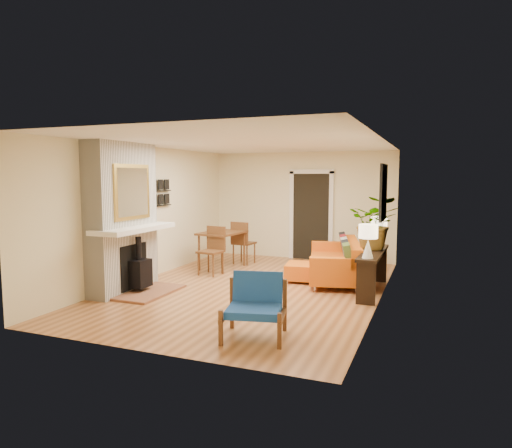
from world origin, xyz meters
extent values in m
plane|color=#B97947|center=(0.00, 0.00, 0.00)|extent=(6.50, 6.50, 0.00)
plane|color=white|center=(0.00, 0.00, 2.60)|extent=(6.50, 6.50, 0.00)
plane|color=#F2E7BD|center=(0.00, 3.25, 1.30)|extent=(4.50, 0.00, 4.50)
plane|color=#F2E7BD|center=(0.00, -3.25, 1.30)|extent=(4.50, 0.00, 4.50)
plane|color=#F2E7BD|center=(-2.25, 0.00, 1.30)|extent=(0.00, 6.50, 6.50)
plane|color=#F2E7BD|center=(2.25, 0.00, 1.30)|extent=(0.00, 6.50, 6.50)
cube|color=black|center=(0.25, 3.22, 1.05)|extent=(0.88, 0.06, 2.10)
cube|color=white|center=(-0.24, 3.21, 1.05)|extent=(0.10, 0.08, 2.18)
cube|color=white|center=(0.74, 3.21, 1.05)|extent=(0.10, 0.08, 2.18)
cube|color=white|center=(0.25, 3.21, 2.13)|extent=(1.08, 0.08, 0.10)
cube|color=black|center=(2.22, 0.40, 1.75)|extent=(0.04, 0.85, 0.95)
cube|color=slate|center=(2.19, 0.40, 1.75)|extent=(0.01, 0.70, 0.80)
cube|color=black|center=(-2.21, 0.35, 1.42)|extent=(0.06, 0.95, 0.02)
cube|color=black|center=(-2.21, 0.35, 1.72)|extent=(0.06, 0.95, 0.02)
cube|color=white|center=(-2.04, -1.00, 1.86)|extent=(0.42, 1.50, 1.48)
cube|color=white|center=(-2.04, -1.00, 0.56)|extent=(0.42, 1.50, 1.12)
cube|color=white|center=(-1.79, -1.00, 1.12)|extent=(0.60, 1.68, 0.08)
cube|color=black|center=(-1.83, -1.00, 0.45)|extent=(0.03, 0.72, 0.78)
cube|color=brown|center=(-1.53, -1.00, 0.02)|extent=(0.75, 1.30, 0.04)
cube|color=black|center=(-1.71, -1.00, 0.34)|extent=(0.30, 0.36, 0.48)
cylinder|color=black|center=(-1.71, -1.00, 0.78)|extent=(0.10, 0.10, 0.40)
cube|color=gold|center=(-1.82, -1.00, 1.75)|extent=(0.04, 0.95, 0.95)
cube|color=silver|center=(-1.80, -1.00, 1.75)|extent=(0.01, 0.82, 0.82)
cylinder|color=silver|center=(1.12, 0.21, 0.05)|extent=(0.05, 0.05, 0.10)
cylinder|color=silver|center=(1.81, 0.37, 0.05)|extent=(0.05, 0.05, 0.10)
cylinder|color=silver|center=(0.68, 2.05, 0.05)|extent=(0.05, 0.05, 0.10)
cylinder|color=silver|center=(1.37, 2.21, 0.05)|extent=(0.05, 0.05, 0.10)
cube|color=#CE5913|center=(1.24, 1.21, 0.25)|extent=(1.38, 2.29, 0.31)
cube|color=#CE5913|center=(1.59, 1.29, 0.58)|extent=(0.69, 2.13, 0.36)
cube|color=#CE5913|center=(1.47, 0.26, 0.51)|extent=(0.93, 0.39, 0.20)
cube|color=#CE5913|center=(1.02, 2.16, 0.51)|extent=(0.93, 0.39, 0.20)
cube|color=#495F29|center=(1.64, 0.47, 0.63)|extent=(0.29, 0.44, 0.42)
cube|color=black|center=(1.55, 0.86, 0.63)|extent=(0.29, 0.44, 0.42)
cube|color=#959591|center=(1.45, 1.26, 0.63)|extent=(0.29, 0.44, 0.42)
cube|color=maroon|center=(1.37, 1.61, 0.63)|extent=(0.29, 0.44, 0.42)
cube|color=black|center=(1.28, 2.00, 0.63)|extent=(0.29, 0.44, 0.42)
cylinder|color=silver|center=(0.49, 0.59, 0.03)|extent=(0.04, 0.04, 0.05)
cylinder|color=silver|center=(1.03, 0.66, 0.03)|extent=(0.04, 0.04, 0.05)
cylinder|color=silver|center=(0.42, 1.13, 0.03)|extent=(0.04, 0.04, 0.05)
cylinder|color=silver|center=(0.96, 1.20, 0.03)|extent=(0.04, 0.04, 0.05)
cube|color=#CE5913|center=(0.72, 0.89, 0.20)|extent=(0.75, 0.75, 0.29)
cube|color=brown|center=(0.64, -2.43, 0.29)|extent=(0.21, 0.73, 0.05)
cube|color=brown|center=(0.71, -2.74, 0.22)|extent=(0.06, 0.06, 0.43)
cube|color=brown|center=(0.57, -2.11, 0.34)|extent=(0.06, 0.06, 0.69)
cube|color=brown|center=(1.33, -2.28, 0.29)|extent=(0.21, 0.73, 0.05)
cube|color=brown|center=(1.40, -2.59, 0.22)|extent=(0.06, 0.06, 0.43)
cube|color=brown|center=(1.26, -1.96, 0.34)|extent=(0.06, 0.06, 0.69)
cube|color=#1C62AC|center=(0.98, -2.35, 0.35)|extent=(0.76, 0.73, 0.10)
cube|color=#1C62AC|center=(0.92, -2.07, 0.59)|extent=(0.67, 0.30, 0.40)
cube|color=brown|center=(-1.29, 1.44, 0.78)|extent=(0.86, 1.14, 0.04)
cylinder|color=brown|center=(-1.64, 1.03, 0.38)|extent=(0.05, 0.05, 0.76)
cylinder|color=brown|center=(-1.05, 0.96, 0.38)|extent=(0.05, 0.05, 0.76)
cylinder|color=brown|center=(-1.53, 1.93, 0.38)|extent=(0.05, 0.05, 0.76)
cylinder|color=brown|center=(-0.94, 1.86, 0.38)|extent=(0.05, 0.05, 0.76)
cube|color=brown|center=(-1.22, 0.74, 0.48)|extent=(0.50, 0.50, 0.04)
cube|color=brown|center=(-1.19, 0.95, 0.74)|extent=(0.45, 0.10, 0.49)
cylinder|color=brown|center=(-1.42, 0.58, 0.23)|extent=(0.04, 0.04, 0.47)
cylinder|color=brown|center=(-1.06, 0.54, 0.23)|extent=(0.04, 0.04, 0.47)
cylinder|color=brown|center=(-1.37, 0.94, 0.23)|extent=(0.04, 0.04, 0.47)
cylinder|color=brown|center=(-1.01, 0.90, 0.23)|extent=(0.04, 0.04, 0.47)
cube|color=brown|center=(-1.05, 2.11, 0.48)|extent=(0.50, 0.50, 0.04)
cube|color=brown|center=(-1.07, 1.90, 0.74)|extent=(0.45, 0.10, 0.49)
cylinder|color=brown|center=(-1.25, 1.95, 0.23)|extent=(0.04, 0.04, 0.47)
cylinder|color=brown|center=(-0.89, 1.91, 0.23)|extent=(0.04, 0.04, 0.47)
cylinder|color=brown|center=(-1.21, 2.31, 0.23)|extent=(0.04, 0.04, 0.47)
cylinder|color=brown|center=(-0.85, 2.27, 0.23)|extent=(0.04, 0.04, 0.47)
cube|color=black|center=(2.07, 0.50, 0.70)|extent=(0.34, 1.85, 0.05)
cube|color=black|center=(2.07, -0.35, 0.34)|extent=(0.30, 0.04, 0.68)
cube|color=black|center=(2.07, 1.35, 0.34)|extent=(0.30, 0.04, 0.68)
cone|color=white|center=(2.07, -0.22, 0.88)|extent=(0.18, 0.18, 0.30)
cylinder|color=white|center=(2.07, -0.22, 1.05)|extent=(0.03, 0.03, 0.06)
cylinder|color=#FFEABF|center=(2.07, -0.22, 1.16)|extent=(0.30, 0.30, 0.22)
cone|color=white|center=(2.07, 1.25, 0.88)|extent=(0.18, 0.18, 0.30)
cylinder|color=white|center=(2.07, 1.25, 1.05)|extent=(0.03, 0.03, 0.06)
cylinder|color=#FFEABF|center=(2.07, 1.25, 1.16)|extent=(0.30, 0.30, 0.22)
imported|color=#1E5919|center=(2.06, 0.72, 1.20)|extent=(0.85, 0.74, 0.95)
camera|label=1|loc=(3.03, -7.51, 2.02)|focal=32.00mm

